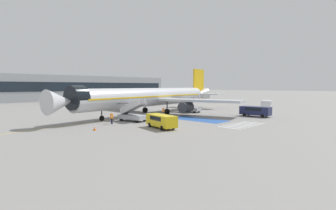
% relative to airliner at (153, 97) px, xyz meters
% --- Properties ---
extents(ground_plane, '(600.00, 600.00, 0.00)m').
position_rel_airliner_xyz_m(ground_plane, '(-0.44, -0.23, -3.46)').
color(ground_plane, gray).
extents(apron_leadline_yellow, '(79.12, 12.03, 0.01)m').
position_rel_airliner_xyz_m(apron_leadline_yellow, '(-0.66, -0.10, -3.45)').
color(apron_leadline_yellow, gold).
rests_on(apron_leadline_yellow, ground_plane).
extents(apron_stand_patch_blue, '(4.55, 10.46, 0.01)m').
position_rel_airliner_xyz_m(apron_stand_patch_blue, '(-0.66, -12.25, -3.45)').
color(apron_stand_patch_blue, '#2856A8').
rests_on(apron_stand_patch_blue, ground_plane).
extents(apron_walkway_bar_0, '(0.44, 3.60, 0.01)m').
position_rel_airliner_xyz_m(apron_walkway_bar_0, '(-4.86, -20.87, -3.45)').
color(apron_walkway_bar_0, silver).
rests_on(apron_walkway_bar_0, ground_plane).
extents(apron_walkway_bar_1, '(0.44, 3.60, 0.01)m').
position_rel_airliner_xyz_m(apron_walkway_bar_1, '(-3.66, -20.87, -3.45)').
color(apron_walkway_bar_1, silver).
rests_on(apron_walkway_bar_1, ground_plane).
extents(apron_walkway_bar_2, '(0.44, 3.60, 0.01)m').
position_rel_airliner_xyz_m(apron_walkway_bar_2, '(-2.46, -20.87, -3.45)').
color(apron_walkway_bar_2, silver).
rests_on(apron_walkway_bar_2, ground_plane).
extents(apron_walkway_bar_3, '(0.44, 3.60, 0.01)m').
position_rel_airliner_xyz_m(apron_walkway_bar_3, '(-1.26, -20.87, -3.45)').
color(apron_walkway_bar_3, silver).
rests_on(apron_walkway_bar_3, ground_plane).
extents(apron_walkway_bar_4, '(0.44, 3.60, 0.01)m').
position_rel_airliner_xyz_m(apron_walkway_bar_4, '(-0.06, -20.87, -3.45)').
color(apron_walkway_bar_4, silver).
rests_on(apron_walkway_bar_4, ground_plane).
extents(apron_walkway_bar_5, '(0.44, 3.60, 0.01)m').
position_rel_airliner_xyz_m(apron_walkway_bar_5, '(1.14, -20.87, -3.45)').
color(apron_walkway_bar_5, silver).
rests_on(apron_walkway_bar_5, ground_plane).
extents(apron_walkway_bar_6, '(0.44, 3.60, 0.01)m').
position_rel_airliner_xyz_m(apron_walkway_bar_6, '(2.34, -20.87, -3.45)').
color(apron_walkway_bar_6, silver).
rests_on(apron_walkway_bar_6, ground_plane).
extents(airliner, '(45.50, 35.29, 10.10)m').
position_rel_airliner_xyz_m(airliner, '(0.00, 0.00, 0.00)').
color(airliner, silver).
rests_on(airliner, ground_plane).
extents(boarding_stairs_forward, '(2.89, 5.46, 3.74)m').
position_rel_airliner_xyz_m(boarding_stairs_forward, '(-9.79, -5.89, -2.50)').
color(boarding_stairs_forward, '#ADB2BA').
rests_on(boarding_stairs_forward, ground_plane).
extents(boarding_stairs_aft, '(2.89, 5.46, 3.86)m').
position_rel_airliner_xyz_m(boarding_stairs_aft, '(8.00, -3.23, -2.49)').
color(boarding_stairs_aft, '#ADB2BA').
rests_on(boarding_stairs_aft, ground_plane).
extents(fuel_tanker, '(9.58, 4.01, 3.59)m').
position_rel_airliner_xyz_m(fuel_tanker, '(6.33, 25.33, -1.64)').
color(fuel_tanker, '#38383D').
rests_on(fuel_tanker, ground_plane).
extents(service_van_0, '(2.37, 5.64, 1.87)m').
position_rel_airliner_xyz_m(service_van_0, '(10.33, -17.27, -2.32)').
color(service_van_0, '#1E234C').
rests_on(service_van_0, ground_plane).
extents(service_van_1, '(3.02, 5.58, 1.83)m').
position_rel_airliner_xyz_m(service_van_1, '(-11.58, -14.43, -2.34)').
color(service_van_1, yellow).
rests_on(service_van_1, ground_plane).
extents(service_van_2, '(4.80, 3.43, 2.40)m').
position_rel_airliner_xyz_m(service_van_2, '(23.11, -13.74, -2.04)').
color(service_van_2, silver).
rests_on(service_van_2, ground_plane).
extents(baggage_cart, '(1.79, 2.76, 0.87)m').
position_rel_airliner_xyz_m(baggage_cart, '(-2.23, -7.38, -3.20)').
color(baggage_cart, gray).
rests_on(baggage_cart, ground_plane).
extents(ground_crew_0, '(0.47, 0.31, 1.75)m').
position_rel_airliner_xyz_m(ground_crew_0, '(-14.02, -6.23, -2.45)').
color(ground_crew_0, '#191E38').
rests_on(ground_crew_0, ground_plane).
extents(ground_crew_1, '(0.48, 0.45, 1.66)m').
position_rel_airliner_xyz_m(ground_crew_1, '(-1.29, -4.45, -2.50)').
color(ground_crew_1, '#2D2D33').
rests_on(ground_crew_1, ground_plane).
extents(traffic_cone_0, '(0.42, 0.42, 0.47)m').
position_rel_airliner_xyz_m(traffic_cone_0, '(-18.83, -9.55, -3.22)').
color(traffic_cone_0, orange).
rests_on(traffic_cone_0, ground_plane).
extents(terminal_building, '(96.11, 12.10, 9.94)m').
position_rel_airliner_xyz_m(terminal_building, '(12.21, 65.34, 1.52)').
color(terminal_building, '#9EA3A8').
rests_on(terminal_building, ground_plane).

